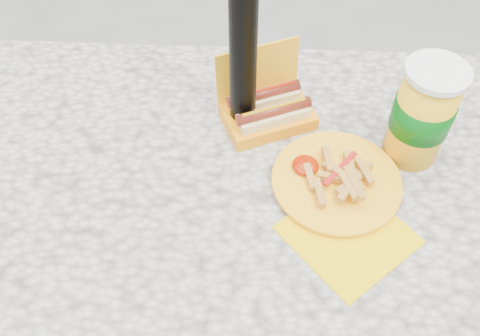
{
  "coord_description": "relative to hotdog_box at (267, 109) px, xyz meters",
  "views": [
    {
      "loc": [
        0.03,
        -0.58,
        1.53
      ],
      "look_at": [
        0.0,
        0.0,
        0.8
      ],
      "focal_mm": 40.0,
      "sensor_mm": 36.0,
      "label": 1
    }
  ],
  "objects": [
    {
      "name": "hotdog_box",
      "position": [
        0.0,
        0.0,
        0.0
      ],
      "size": [
        0.21,
        0.18,
        0.14
      ],
      "rotation": [
        0.0,
        0.0,
        0.4
      ],
      "color": "#FFB115",
      "rests_on": "picnic_table"
    },
    {
      "name": "picnic_table",
      "position": [
        -0.05,
        -0.17,
        -0.14
      ],
      "size": [
        1.2,
        0.8,
        0.75
      ],
      "color": "beige",
      "rests_on": "ground"
    },
    {
      "name": "soda_cup",
      "position": [
        0.27,
        -0.07,
        0.07
      ],
      "size": [
        0.11,
        0.11,
        0.21
      ],
      "rotation": [
        0.0,
        0.0,
        -0.29
      ],
      "color": "yellow",
      "rests_on": "picnic_table"
    },
    {
      "name": "fries_plate",
      "position": [
        0.13,
        -0.17,
        -0.02
      ],
      "size": [
        0.26,
        0.36,
        0.05
      ],
      "rotation": [
        0.0,
        0.0,
        0.42
      ],
      "color": "#FFD000",
      "rests_on": "picnic_table"
    }
  ]
}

